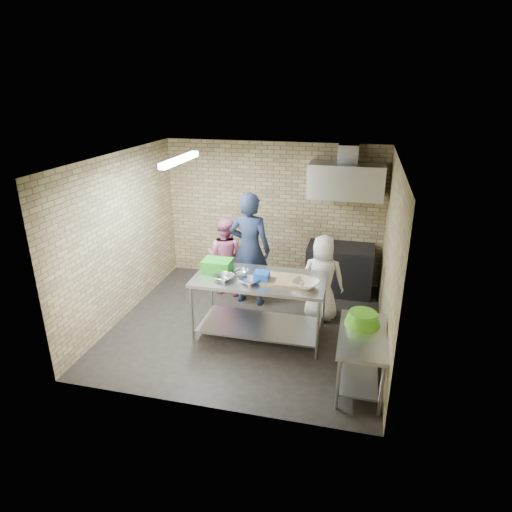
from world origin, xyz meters
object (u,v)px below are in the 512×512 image
Objects in this scene: stove at (339,269)px; woman_pink at (225,256)px; prep_table at (260,307)px; green_crate at (217,265)px; green_basin at (363,318)px; bottle_green at (372,185)px; man_navy at (250,249)px; bottle_red at (349,183)px; woman_white at (322,278)px; blue_tub at (262,276)px; side_counter at (361,359)px.

woman_pink is at bearing -165.93° from stove.
prep_table is 1.36× the size of woman_pink.
green_basin is (2.21, -0.73, -0.24)m from green_crate.
bottle_green reaches higher than prep_table.
man_navy reaches higher than green_basin.
green_crate is at bearing -132.40° from bottle_red.
prep_table is at bearing -118.06° from bottle_red.
man_navy reaches higher than stove.
woman_pink is (-0.28, 1.25, -0.35)m from green_crate.
man_navy is at bearing 158.43° from woman_pink.
stove is at bearing -104.06° from woman_white.
woman_white is at bearing 47.73° from blue_tub.
side_counter is 1.00× the size of stove.
bottle_green is at bearing 28.07° from stove.
stove is 0.83× the size of woman_white.
green_crate is at bearing 79.27° from man_navy.
bottle_green is 2.45m from man_navy.
woman_white reaches higher than stove.
blue_tub is at bearing -123.66° from bottle_green.
bottle_red is at bearing 97.62° from side_counter.
blue_tub reaches higher than prep_table.
green_crate is 0.95× the size of green_basin.
side_counter is at bearing -90.00° from bottle_green.
prep_table is 1.64× the size of side_counter.
stove is at bearing 44.75° from green_crate.
prep_table is at bearing -125.78° from bottle_green.
bottle_red is at bearing -104.10° from woman_white.
green_crate reaches higher than green_basin.
blue_tub is (-1.48, 0.76, 0.68)m from side_counter.
bottle_green reaches higher than blue_tub.
woman_pink reaches higher than green_basin.
woman_pink reaches higher than green_crate.
bottle_green is at bearing -156.17° from woman_pink.
blue_tub is at bearing -16.35° from green_crate.
man_navy is (-0.43, 1.07, 0.51)m from prep_table.
stove is 8.00× the size of bottle_green.
woman_white is at bearing 112.21° from side_counter.
stove is 1.15m from woman_white.
prep_table is 1.36× the size of woman_white.
stove is 2.75× the size of green_crate.
bottle_green is (1.48, 2.23, 0.96)m from blue_tub.
side_counter is 5.50× the size of blue_tub.
woman_white is at bearing 172.74° from man_navy.
bottle_red is at bearing 180.00° from bottle_green.
bottle_red is 1.89m from woman_white.
prep_table is 0.98× the size of man_navy.
stove is at bearing -101.77° from bottle_red.
prep_table is 13.10× the size of bottle_green.
blue_tub is at bearing 117.32° from man_navy.
green_crate is 0.99m from man_navy.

